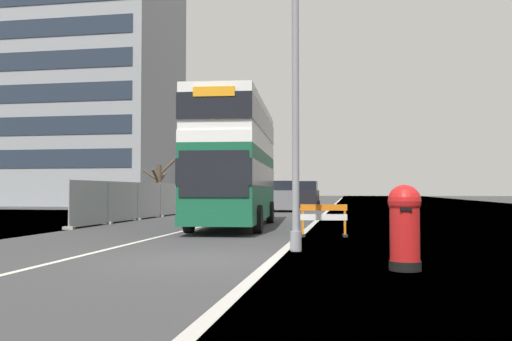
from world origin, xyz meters
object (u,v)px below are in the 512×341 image
object	(u,v)px
lamppost_foreground	(296,90)
car_oncoming_near	(283,197)
car_receding_mid	(308,195)
car_receding_far	(272,196)
double_decker_bus	(236,162)
red_pillar_postbox	(405,223)
roadworks_barrier	(324,217)

from	to	relation	value
lamppost_foreground	car_oncoming_near	size ratio (longest dim) A/B	2.24
lamppost_foreground	car_receding_mid	world-z (taller)	lamppost_foreground
car_receding_far	double_decker_bus	bearing A→B (deg)	-84.43
red_pillar_postbox	lamppost_foreground	bearing A→B (deg)	129.58
car_oncoming_near	car_receding_mid	world-z (taller)	car_receding_mid
car_oncoming_near	roadworks_barrier	bearing A→B (deg)	-79.39
double_decker_bus	car_receding_far	bearing A→B (deg)	95.57
red_pillar_postbox	car_oncoming_near	bearing A→B (deg)	101.64
double_decker_bus	car_oncoming_near	size ratio (longest dim) A/B	2.74
red_pillar_postbox	car_receding_far	distance (m)	45.16
car_receding_far	roadworks_barrier	bearing A→B (deg)	-79.22
car_receding_mid	roadworks_barrier	bearing A→B (deg)	-84.64
car_oncoming_near	car_receding_far	world-z (taller)	car_oncoming_near
lamppost_foreground	double_decker_bus	bearing A→B (deg)	111.67
double_decker_bus	car_receding_far	xyz separation A→B (m)	(-3.22, 32.96, -1.75)
lamppost_foreground	roadworks_barrier	world-z (taller)	lamppost_foreground
lamppost_foreground	car_receding_far	distance (m)	42.04
lamppost_foreground	car_receding_far	size ratio (longest dim) A/B	2.05
red_pillar_postbox	roadworks_barrier	world-z (taller)	red_pillar_postbox
car_oncoming_near	car_receding_mid	distance (m)	9.99
lamppost_foreground	red_pillar_postbox	xyz separation A→B (m)	(2.36, -2.86, -3.17)
red_pillar_postbox	car_receding_mid	world-z (taller)	car_receding_mid
lamppost_foreground	roadworks_barrier	distance (m)	5.58
double_decker_bus	red_pillar_postbox	xyz separation A→B (m)	(5.72, -11.30, -1.81)
car_receding_far	lamppost_foreground	bearing A→B (deg)	-80.98
double_decker_bus	car_receding_far	world-z (taller)	double_decker_bus
car_receding_far	car_receding_mid	bearing A→B (deg)	-56.26
roadworks_barrier	car_receding_mid	bearing A→B (deg)	95.36
double_decker_bus	lamppost_foreground	size ratio (longest dim) A/B	1.22
double_decker_bus	red_pillar_postbox	bearing A→B (deg)	-63.16
car_oncoming_near	car_receding_mid	size ratio (longest dim) A/B	0.93
double_decker_bus	car_receding_mid	xyz separation A→B (m)	(0.95, 26.73, -1.61)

